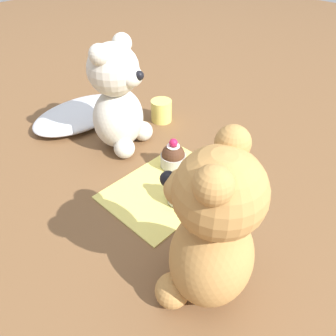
{
  "coord_description": "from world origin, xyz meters",
  "views": [
    {
      "loc": [
        -0.38,
        -0.37,
        0.49
      ],
      "look_at": [
        0.0,
        0.0,
        0.06
      ],
      "focal_mm": 35.0,
      "sensor_mm": 36.0,
      "label": 1
    }
  ],
  "objects_px": {
    "juice_glass": "(161,111)",
    "teddy_bear_cream": "(118,99)",
    "cupcake_near_tan_bear": "(180,190)",
    "cupcake_near_cream_bear": "(173,156)",
    "teddy_bear_tan": "(211,232)"
  },
  "relations": [
    {
      "from": "juice_glass",
      "to": "cupcake_near_cream_bear",
      "type": "bearing_deg",
      "value": -128.04
    },
    {
      "from": "teddy_bear_cream",
      "to": "juice_glass",
      "type": "xyz_separation_m",
      "value": [
        0.16,
        0.01,
        -0.1
      ]
    },
    {
      "from": "cupcake_near_tan_bear",
      "to": "cupcake_near_cream_bear",
      "type": "bearing_deg",
      "value": 50.11
    },
    {
      "from": "teddy_bear_tan",
      "to": "cupcake_near_tan_bear",
      "type": "relative_size",
      "value": 3.68
    },
    {
      "from": "teddy_bear_cream",
      "to": "cupcake_near_cream_bear",
      "type": "relative_size",
      "value": 3.68
    },
    {
      "from": "teddy_bear_cream",
      "to": "teddy_bear_tan",
      "type": "height_order",
      "value": "teddy_bear_tan"
    },
    {
      "from": "cupcake_near_tan_bear",
      "to": "juice_glass",
      "type": "bearing_deg",
      "value": 51.3
    },
    {
      "from": "juice_glass",
      "to": "teddy_bear_cream",
      "type": "bearing_deg",
      "value": -175.93
    },
    {
      "from": "cupcake_near_cream_bear",
      "to": "teddy_bear_tan",
      "type": "bearing_deg",
      "value": -127.26
    },
    {
      "from": "cupcake_near_cream_bear",
      "to": "teddy_bear_cream",
      "type": "bearing_deg",
      "value": 97.55
    },
    {
      "from": "cupcake_near_tan_bear",
      "to": "juice_glass",
      "type": "relative_size",
      "value": 1.24
    },
    {
      "from": "teddy_bear_cream",
      "to": "cupcake_near_tan_bear",
      "type": "xyz_separation_m",
      "value": [
        -0.06,
        -0.25,
        -0.09
      ]
    },
    {
      "from": "teddy_bear_tan",
      "to": "cupcake_near_tan_bear",
      "type": "xyz_separation_m",
      "value": [
        0.11,
        0.16,
        -0.1
      ]
    },
    {
      "from": "teddy_bear_cream",
      "to": "cupcake_near_cream_bear",
      "type": "xyz_separation_m",
      "value": [
        0.02,
        -0.16,
        -0.1
      ]
    },
    {
      "from": "teddy_bear_cream",
      "to": "cupcake_near_cream_bear",
      "type": "distance_m",
      "value": 0.19
    }
  ]
}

